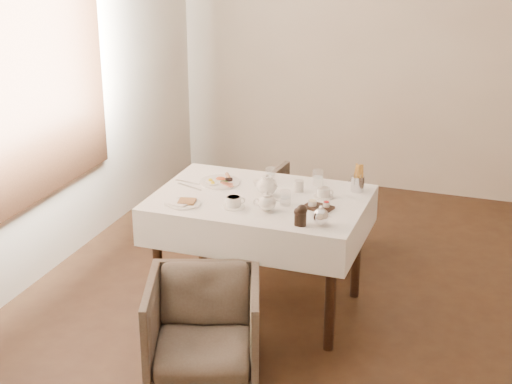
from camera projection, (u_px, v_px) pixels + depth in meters
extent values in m
plane|color=black|center=(364.00, 332.00, 4.74)|extent=(5.00, 5.00, 0.00)
plane|color=beige|center=(437.00, 27.00, 6.42)|extent=(4.50, 0.00, 4.50)
plane|color=beige|center=(186.00, 324.00, 2.02)|extent=(4.50, 0.00, 4.50)
plane|color=beige|center=(23.00, 68.00, 4.92)|extent=(0.00, 5.00, 5.00)
cube|color=black|center=(24.00, 45.00, 4.85)|extent=(0.03, 1.75, 2.05)
cube|color=black|center=(260.00, 202.00, 4.77)|extent=(1.20, 0.80, 0.04)
cube|color=white|center=(260.00, 215.00, 4.80)|extent=(1.28, 0.88, 0.23)
cylinder|color=black|center=(202.00, 225.00, 5.37)|extent=(0.06, 0.06, 0.70)
cylinder|color=black|center=(357.00, 247.00, 5.03)|extent=(0.06, 0.06, 0.70)
cylinder|color=black|center=(158.00, 267.00, 4.77)|extent=(0.06, 0.06, 0.70)
cylinder|color=black|center=(330.00, 296.00, 4.44)|extent=(0.06, 0.06, 0.70)
imported|color=#4B3F37|center=(204.00, 327.00, 4.25)|extent=(0.77, 0.78, 0.56)
imported|color=#4B3F37|center=(308.00, 213.00, 5.72)|extent=(0.67, 0.69, 0.58)
cylinder|color=white|center=(220.00, 182.00, 4.98)|extent=(0.26, 0.26, 0.01)
ellipsoid|color=#D35825|center=(221.00, 178.00, 5.02)|extent=(0.06, 0.06, 0.02)
cylinder|color=brown|center=(228.00, 176.00, 5.04)|extent=(0.07, 0.09, 0.02)
cylinder|color=black|center=(229.00, 180.00, 4.99)|extent=(0.05, 0.05, 0.01)
cube|color=maroon|center=(227.00, 184.00, 4.92)|extent=(0.09, 0.06, 0.01)
ellipsoid|color=#264C19|center=(224.00, 181.00, 4.97)|extent=(0.05, 0.04, 0.02)
cylinder|color=white|center=(184.00, 204.00, 4.64)|extent=(0.20, 0.20, 0.01)
cube|color=brown|center=(187.00, 201.00, 4.64)|extent=(0.12, 0.11, 0.01)
cube|color=white|center=(178.00, 203.00, 4.63)|extent=(0.14, 0.11, 0.02)
cylinder|color=white|center=(299.00, 186.00, 4.83)|extent=(0.07, 0.07, 0.07)
cylinder|color=white|center=(234.00, 207.00, 4.60)|extent=(0.13, 0.13, 0.01)
cylinder|color=white|center=(234.00, 201.00, 4.59)|extent=(0.11, 0.11, 0.06)
cylinder|color=#AE7F4E|center=(233.00, 197.00, 4.58)|extent=(0.08, 0.08, 0.00)
cylinder|color=white|center=(323.00, 197.00, 4.75)|extent=(0.12, 0.12, 0.01)
cylinder|color=white|center=(323.00, 192.00, 4.74)|extent=(0.08, 0.08, 0.05)
cylinder|color=#AE7F4E|center=(324.00, 188.00, 4.73)|extent=(0.07, 0.07, 0.00)
cylinder|color=silver|center=(270.00, 175.00, 4.99)|extent=(0.08, 0.08, 0.09)
cylinder|color=silver|center=(285.00, 198.00, 4.62)|extent=(0.08, 0.08, 0.09)
cylinder|color=silver|center=(318.00, 177.00, 4.94)|extent=(0.09, 0.09, 0.10)
cube|color=black|center=(318.00, 207.00, 4.58)|extent=(0.19, 0.15, 0.01)
cylinder|color=white|center=(312.00, 203.00, 4.58)|extent=(0.05, 0.05, 0.03)
cylinder|color=maroon|center=(326.00, 204.00, 4.57)|extent=(0.04, 0.04, 0.03)
cylinder|color=silver|center=(358.00, 184.00, 4.83)|extent=(0.08, 0.08, 0.10)
cube|color=silver|center=(189.00, 182.00, 4.99)|extent=(0.20, 0.04, 0.00)
cube|color=silver|center=(190.00, 187.00, 4.91)|extent=(0.20, 0.09, 0.00)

